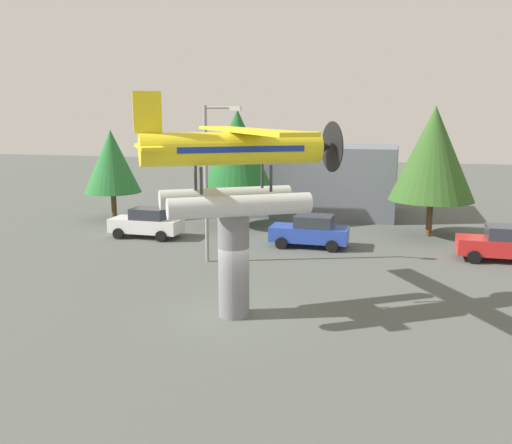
% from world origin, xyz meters
% --- Properties ---
extents(ground_plane, '(140.00, 140.00, 0.00)m').
position_xyz_m(ground_plane, '(0.00, 0.00, 0.00)').
color(ground_plane, '#515651').
extents(display_pedestal, '(1.10, 1.10, 3.79)m').
position_xyz_m(display_pedestal, '(0.00, 0.00, 1.89)').
color(display_pedestal, slate).
rests_on(display_pedestal, ground).
extents(floatplane_monument, '(7.01, 9.41, 4.00)m').
position_xyz_m(floatplane_monument, '(0.11, 0.07, 5.46)').
color(floatplane_monument, silver).
rests_on(floatplane_monument, display_pedestal).
extents(car_near_white, '(4.20, 2.02, 1.76)m').
position_xyz_m(car_near_white, '(-8.76, 10.81, 0.88)').
color(car_near_white, white).
rests_on(car_near_white, ground).
extents(car_mid_blue, '(4.20, 2.02, 1.76)m').
position_xyz_m(car_mid_blue, '(0.92, 10.94, 0.88)').
color(car_mid_blue, '#2847B7').
rests_on(car_mid_blue, ground).
extents(car_far_red, '(4.20, 2.02, 1.76)m').
position_xyz_m(car_far_red, '(10.56, 10.50, 0.88)').
color(car_far_red, red).
rests_on(car_far_red, ground).
extents(streetlight_primary, '(1.84, 0.28, 7.52)m').
position_xyz_m(streetlight_primary, '(-3.25, 6.62, 4.39)').
color(streetlight_primary, gray).
rests_on(streetlight_primary, ground).
extents(storefront_building, '(11.94, 7.44, 4.93)m').
position_xyz_m(storefront_building, '(-0.70, 22.00, 2.47)').
color(storefront_building, slate).
rests_on(storefront_building, ground).
extents(tree_west, '(3.86, 3.86, 6.15)m').
position_xyz_m(tree_west, '(-13.63, 15.53, 4.00)').
color(tree_west, brown).
rests_on(tree_west, ground).
extents(tree_east, '(4.73, 4.73, 7.48)m').
position_xyz_m(tree_east, '(-4.55, 15.32, 4.85)').
color(tree_east, brown).
rests_on(tree_east, ground).
extents(tree_center_back, '(4.92, 4.92, 7.62)m').
position_xyz_m(tree_center_back, '(7.29, 15.52, 4.88)').
color(tree_center_back, brown).
rests_on(tree_center_back, ground).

